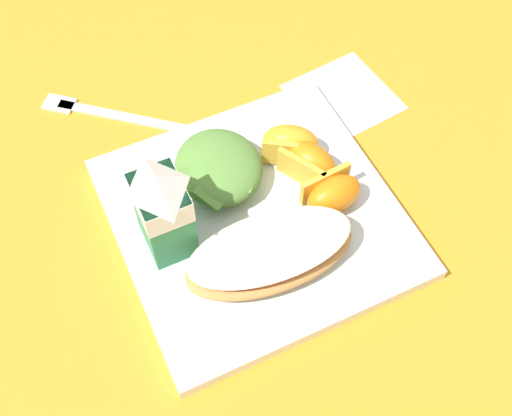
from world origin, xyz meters
name	(u,v)px	position (x,y,z in m)	size (l,w,h in m)	color
ground	(256,221)	(0.00, 0.00, 0.00)	(3.00, 3.00, 0.00)	orange
white_plate	(256,217)	(0.00, 0.00, 0.01)	(0.28, 0.28, 0.02)	silver
cheesy_pizza_bread	(270,253)	(-0.06, 0.01, 0.03)	(0.09, 0.18, 0.04)	tan
green_salad_pile	(219,167)	(0.06, 0.02, 0.04)	(0.10, 0.10, 0.04)	#5B8E3D
milk_carton	(162,207)	(0.01, 0.09, 0.08)	(0.06, 0.05, 0.11)	#2D8451
orange_wedge_front	(333,194)	(-0.02, -0.07, 0.04)	(0.04, 0.06, 0.04)	orange
orange_wedge_middle	(309,162)	(0.02, -0.07, 0.04)	(0.07, 0.06, 0.04)	orange
orange_wedge_rear	(290,144)	(0.05, -0.07, 0.04)	(0.06, 0.07, 0.04)	orange
paper_napkin	(343,97)	(0.11, -0.17, 0.00)	(0.11, 0.11, 0.00)	white
metal_fork	(106,113)	(0.21, 0.10, 0.00)	(0.13, 0.16, 0.01)	silver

